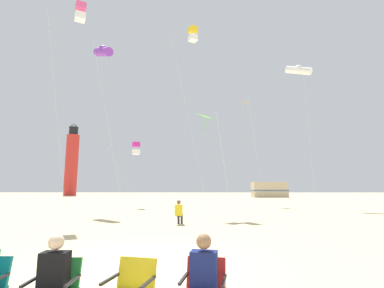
% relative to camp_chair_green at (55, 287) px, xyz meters
% --- Properties ---
extents(ground, '(200.00, 200.00, 0.00)m').
position_rel_camp_chair_green_xyz_m(ground, '(0.67, 3.21, -0.50)').
color(ground, '#D3BC8C').
extents(camp_chair_green, '(0.56, 0.57, 0.82)m').
position_rel_camp_chair_green_xyz_m(camp_chair_green, '(0.00, 0.00, 0.00)').
color(camp_chair_green, '#238438').
rests_on(camp_chair_green, ground).
extents(spectator_green_chair, '(0.34, 0.51, 1.16)m').
position_rel_camp_chair_green_xyz_m(spectator_green_chair, '(0.00, -0.14, 0.11)').
color(spectator_green_chair, black).
rests_on(spectator_green_chair, ground).
extents(camp_chair_yellow, '(0.65, 0.67, 0.82)m').
position_rel_camp_chair_green_xyz_m(camp_chair_yellow, '(0.98, 0.02, 0.00)').
color(camp_chair_yellow, yellow).
rests_on(camp_chair_yellow, ground).
extents(camp_chair_red, '(0.63, 0.65, 0.82)m').
position_rel_camp_chair_green_xyz_m(camp_chair_red, '(1.92, 0.06, 0.00)').
color(camp_chair_red, red).
rests_on(camp_chair_red, ground).
extents(spectator_red_chair, '(0.39, 0.54, 1.16)m').
position_rel_camp_chair_green_xyz_m(spectator_red_chair, '(1.89, -0.08, 0.11)').
color(spectator_red_chair, navy).
rests_on(spectator_red_chair, ground).
extents(kite_flyer_standing, '(0.39, 0.54, 1.16)m').
position_rel_camp_chair_green_xyz_m(kite_flyer_standing, '(1.01, 10.30, 0.11)').
color(kite_flyer_standing, yellow).
rests_on(kite_flyer_standing, ground).
extents(kite_box_rainbow, '(2.50, 2.17, 13.34)m').
position_rel_camp_chair_green_xyz_m(kite_box_rainbow, '(-5.46, 12.63, 12.23)').
color(kite_box_rainbow, silver).
rests_on(kite_box_rainbow, ground).
extents(kite_diamond_lime, '(2.25, 2.25, 6.39)m').
position_rel_camp_chair_green_xyz_m(kite_diamond_lime, '(2.48, 13.58, 5.47)').
color(kite_diamond_lime, silver).
rests_on(kite_diamond_lime, ground).
extents(kite_box_magenta, '(3.22, 2.79, 5.94)m').
position_rel_camp_chair_green_xyz_m(kite_box_magenta, '(-3.68, 22.23, 4.86)').
color(kite_box_magenta, silver).
rests_on(kite_box_magenta, ground).
extents(kite_tube_white, '(2.37, 2.13, 13.60)m').
position_rel_camp_chair_green_xyz_m(kite_tube_white, '(11.71, 22.15, 12.40)').
color(kite_tube_white, silver).
rests_on(kite_tube_white, ground).
extents(kite_tube_violet, '(3.22, 3.28, 13.29)m').
position_rel_camp_chair_green_xyz_m(kite_tube_violet, '(-5.59, 17.58, 12.08)').
color(kite_tube_violet, silver).
rests_on(kite_tube_violet, ground).
extents(kite_diamond_orange, '(2.33, 2.33, 11.19)m').
position_rel_camp_chair_green_xyz_m(kite_diamond_orange, '(7.38, 26.28, 9.98)').
color(kite_diamond_orange, silver).
rests_on(kite_diamond_orange, ground).
extents(kite_box_gold, '(2.92, 2.26, 14.38)m').
position_rel_camp_chair_green_xyz_m(kite_box_gold, '(1.64, 17.15, 13.27)').
color(kite_box_gold, silver).
rests_on(kite_box_gold, ground).
extents(lighthouse_distant, '(2.80, 2.80, 16.80)m').
position_rel_camp_chair_green_xyz_m(lighthouse_distant, '(-26.75, 61.56, 7.34)').
color(lighthouse_distant, red).
rests_on(lighthouse_distant, ground).
extents(rv_van_tan, '(6.62, 2.88, 2.80)m').
position_rel_camp_chair_green_xyz_m(rv_van_tan, '(15.61, 49.92, 0.89)').
color(rv_van_tan, '#C6B28C').
rests_on(rv_van_tan, ground).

